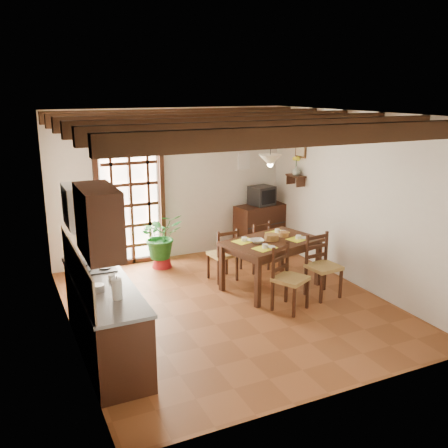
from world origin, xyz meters
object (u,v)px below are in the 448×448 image
kitchen_counter (105,317)px  potted_plant (161,237)px  chair_near_right (323,278)px  chair_far_left (223,264)px  pendant_lamp (270,159)px  dining_table (271,246)px  chair_far_right (255,255)px  crt_tv (262,196)px  chair_near_left (289,290)px  sideboard (261,227)px

kitchen_counter → potted_plant: bearing=59.0°
kitchen_counter → chair_near_right: bearing=5.1°
chair_far_left → pendant_lamp: pendant_lamp is taller
dining_table → chair_far_right: (0.17, 0.83, -0.42)m
pendant_lamp → crt_tv: bearing=64.0°
chair_near_left → sideboard: size_ratio=0.91×
chair_near_left → chair_near_right: chair_near_right is taller
pendant_lamp → chair_near_right: bearing=-53.1°
crt_tv → chair_near_right: bearing=-109.7°
dining_table → chair_near_right: bearing=-63.8°
dining_table → potted_plant: size_ratio=0.78×
sideboard → pendant_lamp: size_ratio=1.25×
chair_near_left → crt_tv: 3.00m
dining_table → chair_far_right: 0.94m
chair_far_left → crt_tv: crt_tv is taller
potted_plant → chair_far_left: bearing=-53.8°
crt_tv → pendant_lamp: bearing=-128.6°
kitchen_counter → crt_tv: size_ratio=4.47×
crt_tv → chair_far_left: bearing=-151.5°
chair_far_right → potted_plant: (-1.46, 0.83, 0.29)m
kitchen_counter → chair_far_left: bearing=34.4°
chair_near_left → chair_far_left: 1.52m
potted_plant → pendant_lamp: (1.30, -1.56, 1.51)m
pendant_lamp → sideboard: bearing=64.1°
kitchen_counter → pendant_lamp: (2.86, 1.04, 1.60)m
chair_near_left → pendant_lamp: bearing=52.8°
kitchen_counter → sideboard: kitchen_counter is taller
crt_tv → sideboard: bearing=77.4°
dining_table → potted_plant: (-1.30, 1.66, -0.13)m
dining_table → chair_near_left: size_ratio=1.74×
chair_far_right → pendant_lamp: 1.94m
chair_far_left → crt_tv: (1.42, 1.24, 0.80)m
chair_far_left → chair_far_right: size_ratio=1.01×
chair_near_left → pendant_lamp: (0.17, 0.93, 1.78)m
chair_near_right → sideboard: size_ratio=0.93×
chair_near_left → potted_plant: 2.74m
dining_table → chair_far_right: size_ratio=1.85×
kitchen_counter → sideboard: (3.73, 2.83, -0.02)m
dining_table → chair_far_left: (-0.55, 0.64, -0.42)m
dining_table → chair_far_left: 0.94m
kitchen_counter → sideboard: 4.68m
chair_near_left → potted_plant: size_ratio=0.45×
sideboard → chair_near_right: bearing=-106.8°
pendant_lamp → dining_table: bearing=-90.0°
chair_near_right → chair_far_right: (-0.39, 1.47, -0.02)m
sideboard → pendant_lamp: bearing=-125.7°
dining_table → crt_tv: (0.87, 1.88, 0.39)m
kitchen_counter → crt_tv: kitchen_counter is taller
crt_tv → potted_plant: 2.24m
kitchen_counter → chair_far_left: size_ratio=2.47×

